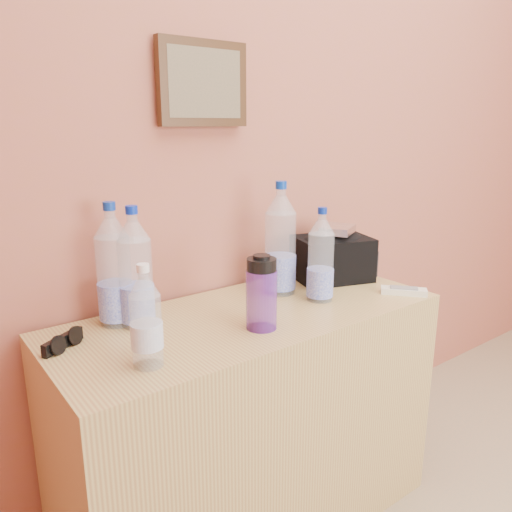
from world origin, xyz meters
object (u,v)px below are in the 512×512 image
at_px(pet_large_b, 136,274).
at_px(pet_large_c, 280,245).
at_px(nalgene_bottle, 262,293).
at_px(ac_remote, 404,291).
at_px(foil_packet, 338,229).
at_px(pet_large_d, 321,260).
at_px(pet_small, 146,322).
at_px(sunglasses, 63,342).
at_px(toiletry_bag, 332,256).
at_px(pet_large_a, 114,271).
at_px(dresser, 251,422).

distance_m(pet_large_b, pet_large_c, 0.49).
height_order(pet_large_b, nalgene_bottle, pet_large_b).
height_order(ac_remote, foil_packet, foil_packet).
bearing_deg(foil_packet, pet_large_d, -149.53).
relative_size(pet_small, sunglasses, 1.88).
bearing_deg(foil_packet, sunglasses, 178.83).
bearing_deg(toiletry_bag, ac_remote, -56.49).
distance_m(pet_large_a, pet_small, 0.30).
distance_m(pet_large_d, foil_packet, 0.22).
bearing_deg(toiletry_bag, pet_large_c, -161.58).
height_order(pet_large_d, foil_packet, pet_large_d).
bearing_deg(pet_large_c, pet_small, -159.38).
bearing_deg(dresser, ac_remote, -18.41).
height_order(pet_large_c, sunglasses, pet_large_c).
bearing_deg(sunglasses, pet_large_b, -24.88).
relative_size(nalgene_bottle, foil_packet, 1.72).
height_order(pet_large_d, toiletry_bag, pet_large_d).
xyz_separation_m(dresser, ac_remote, (0.50, -0.17, 0.38)).
bearing_deg(pet_large_c, foil_packet, -5.18).
height_order(pet_large_c, pet_large_d, pet_large_c).
xyz_separation_m(pet_large_c, sunglasses, (-0.71, -0.00, -0.15)).
distance_m(pet_large_b, pet_small, 0.26).
height_order(dresser, sunglasses, sunglasses).
bearing_deg(nalgene_bottle, pet_large_c, 40.86).
bearing_deg(ac_remote, pet_large_a, -151.84).
distance_m(pet_large_c, ac_remote, 0.44).
distance_m(pet_small, toiletry_bag, 0.85).
bearing_deg(pet_large_b, sunglasses, -172.84).
relative_size(ac_remote, toiletry_bag, 0.57).
bearing_deg(pet_large_d, sunglasses, 170.41).
relative_size(dresser, sunglasses, 9.07).
xyz_separation_m(dresser, pet_large_c, (0.19, 0.09, 0.53)).
relative_size(sunglasses, foil_packet, 1.08).
xyz_separation_m(pet_large_c, foil_packet, (0.24, -0.02, 0.02)).
bearing_deg(nalgene_bottle, pet_large_b, 139.18).
distance_m(pet_large_b, nalgene_bottle, 0.35).
height_order(pet_large_a, nalgene_bottle, pet_large_a).
height_order(nalgene_bottle, toiletry_bag, nalgene_bottle).
bearing_deg(pet_large_c, ac_remote, -39.39).
xyz_separation_m(pet_large_b, ac_remote, (0.81, -0.28, -0.14)).
distance_m(dresser, pet_small, 0.63).
distance_m(dresser, toiletry_bag, 0.64).
bearing_deg(nalgene_bottle, pet_small, -177.30).
bearing_deg(dresser, pet_large_a, 154.73).
bearing_deg(nalgene_bottle, pet_large_a, 137.99).
bearing_deg(pet_large_a, pet_small, -98.26).
bearing_deg(pet_large_c, pet_large_b, 177.16).
relative_size(ac_remote, foil_packet, 1.22).
xyz_separation_m(dresser, nalgene_bottle, (-0.04, -0.11, 0.47)).
distance_m(pet_large_b, ac_remote, 0.87).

